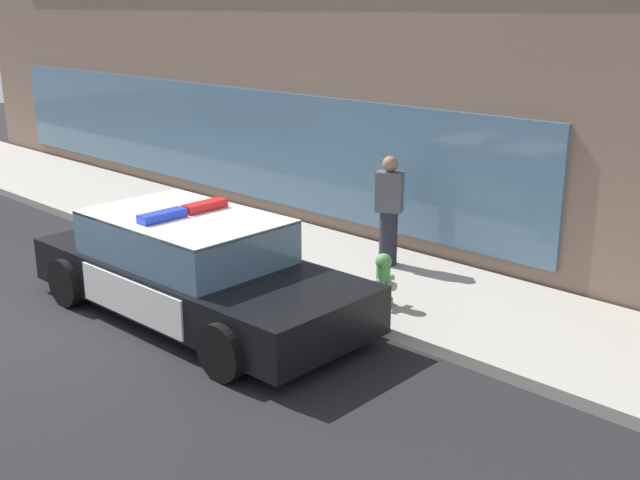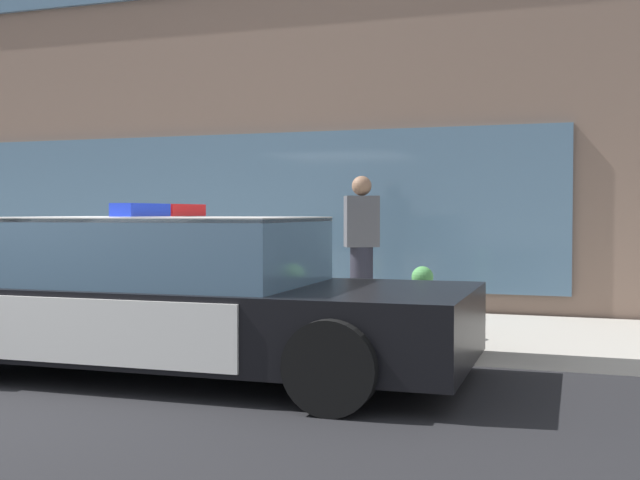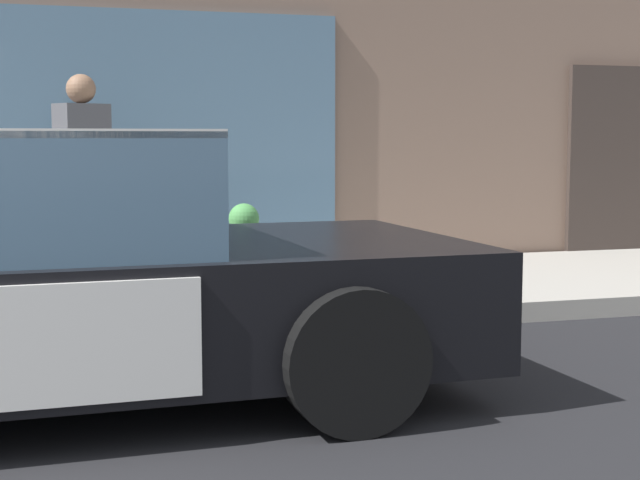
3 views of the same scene
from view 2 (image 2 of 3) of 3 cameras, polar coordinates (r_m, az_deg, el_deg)
name	(u,v)px [view 2 (image 2 of 3)]	position (r m, az deg, el deg)	size (l,w,h in m)	color
sidewalk	(191,321)	(10.08, -9.13, -5.71)	(48.00, 2.74, 0.15)	#A39E93
storefront_building	(342,109)	(16.39, 1.57, 9.27)	(25.73, 10.66, 7.00)	#7A6051
police_cruiser	(177,297)	(7.16, -10.15, -3.98)	(5.07, 2.26, 1.49)	black
fire_hydrant	(423,303)	(8.20, 7.31, -4.47)	(0.34, 0.39, 0.73)	#4C994C
pedestrian_on_sidewalk	(362,246)	(9.75, 2.97, -0.41)	(0.47, 0.41, 1.71)	#23232D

